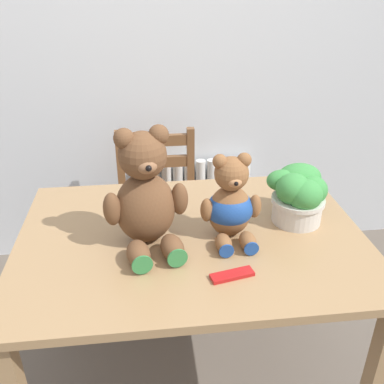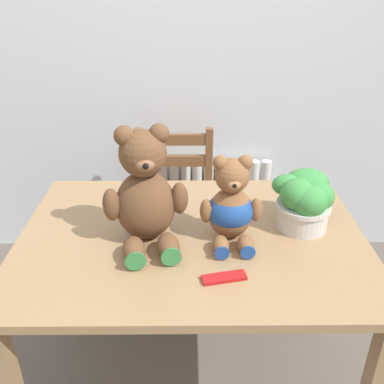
{
  "view_description": "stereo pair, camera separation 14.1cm",
  "coord_description": "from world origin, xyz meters",
  "px_view_note": "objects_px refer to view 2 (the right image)",
  "views": [
    {
      "loc": [
        -0.15,
        -0.83,
        1.62
      ],
      "look_at": [
        0.0,
        0.43,
        0.95
      ],
      "focal_mm": 40.0,
      "sensor_mm": 36.0,
      "label": 1
    },
    {
      "loc": [
        -0.01,
        -0.84,
        1.62
      ],
      "look_at": [
        0.0,
        0.43,
        0.95
      ],
      "focal_mm": 40.0,
      "sensor_mm": 36.0,
      "label": 2
    }
  ],
  "objects_px": {
    "wooden_chair_behind": "(174,210)",
    "teddy_bear_left": "(145,194)",
    "chocolate_bar": "(224,277)",
    "teddy_bear_right": "(231,207)",
    "potted_plant": "(304,199)"
  },
  "relations": [
    {
      "from": "teddy_bear_left",
      "to": "chocolate_bar",
      "type": "relative_size",
      "value": 3.02
    },
    {
      "from": "wooden_chair_behind",
      "to": "chocolate_bar",
      "type": "bearing_deg",
      "value": 100.63
    },
    {
      "from": "teddy_bear_left",
      "to": "potted_plant",
      "type": "xyz_separation_m",
      "value": [
        0.56,
        0.08,
        -0.07
      ]
    },
    {
      "from": "teddy_bear_right",
      "to": "potted_plant",
      "type": "distance_m",
      "value": 0.28
    },
    {
      "from": "teddy_bear_right",
      "to": "chocolate_bar",
      "type": "relative_size",
      "value": 2.26
    },
    {
      "from": "wooden_chair_behind",
      "to": "teddy_bear_left",
      "type": "bearing_deg",
      "value": 85.41
    },
    {
      "from": "wooden_chair_behind",
      "to": "potted_plant",
      "type": "bearing_deg",
      "value": 125.26
    },
    {
      "from": "wooden_chair_behind",
      "to": "teddy_bear_right",
      "type": "xyz_separation_m",
      "value": [
        0.22,
        -0.77,
        0.46
      ]
    },
    {
      "from": "teddy_bear_right",
      "to": "potted_plant",
      "type": "relative_size",
      "value": 1.35
    },
    {
      "from": "wooden_chair_behind",
      "to": "potted_plant",
      "type": "height_order",
      "value": "potted_plant"
    },
    {
      "from": "chocolate_bar",
      "to": "teddy_bear_left",
      "type": "bearing_deg",
      "value": 138.21
    },
    {
      "from": "wooden_chair_behind",
      "to": "teddy_bear_right",
      "type": "bearing_deg",
      "value": 106.22
    },
    {
      "from": "wooden_chair_behind",
      "to": "chocolate_bar",
      "type": "relative_size",
      "value": 6.32
    },
    {
      "from": "teddy_bear_left",
      "to": "potted_plant",
      "type": "distance_m",
      "value": 0.57
    },
    {
      "from": "teddy_bear_left",
      "to": "teddy_bear_right",
      "type": "bearing_deg",
      "value": 170.25
    }
  ]
}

